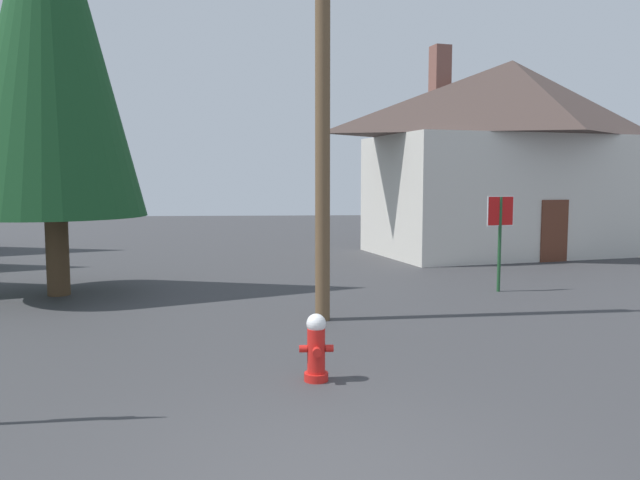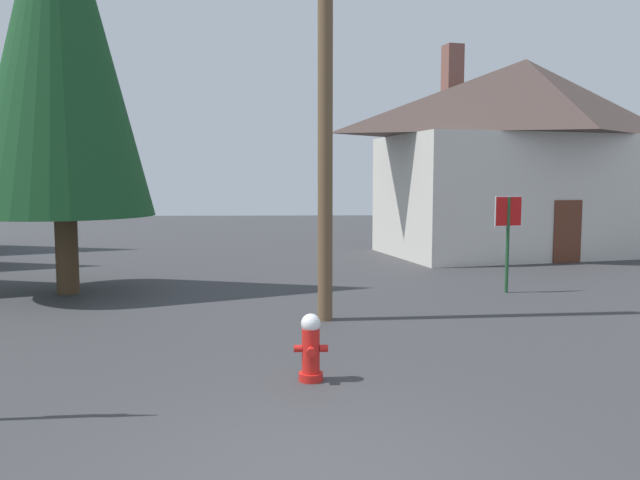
# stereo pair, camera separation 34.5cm
# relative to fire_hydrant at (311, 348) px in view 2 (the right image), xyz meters

# --- Properties ---
(fire_hydrant) EXTENTS (0.46, 0.39, 0.91)m
(fire_hydrant) POSITION_rel_fire_hydrant_xyz_m (0.00, 0.00, 0.00)
(fire_hydrant) COLOR red
(fire_hydrant) RESTS_ON ground
(utility_pole) EXTENTS (1.60, 0.28, 8.70)m
(utility_pole) POSITION_rel_fire_hydrant_xyz_m (0.35, 3.62, 4.08)
(utility_pole) COLOR brown
(utility_pole) RESTS_ON ground
(stop_sign_far) EXTENTS (0.69, 0.19, 2.28)m
(stop_sign_far) POSITION_rel_fire_hydrant_xyz_m (4.76, 6.35, 1.18)
(stop_sign_far) COLOR #1E4C28
(stop_sign_far) RESTS_ON ground
(house) EXTENTS (11.15, 7.74, 7.36)m
(house) POSITION_rel_fire_hydrant_xyz_m (7.81, 13.98, 3.10)
(house) COLOR beige
(house) RESTS_ON ground
(pine_tree_tall_left) EXTENTS (4.06, 4.06, 10.14)m
(pine_tree_tall_left) POSITION_rel_fire_hydrant_xyz_m (-5.56, 6.61, 5.52)
(pine_tree_tall_left) COLOR #4C3823
(pine_tree_tall_left) RESTS_ON ground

